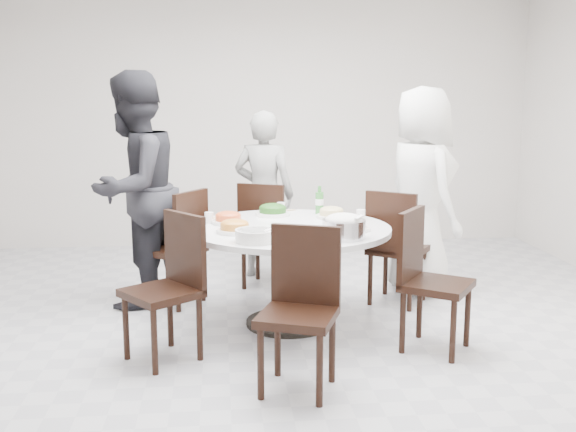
{
  "coord_description": "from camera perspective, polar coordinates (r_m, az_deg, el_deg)",
  "views": [
    {
      "loc": [
        -0.54,
        -4.63,
        1.71
      ],
      "look_at": [
        -0.04,
        0.24,
        0.82
      ],
      "focal_mm": 42.0,
      "sensor_mm": 36.0,
      "label": 1
    }
  ],
  "objects": [
    {
      "name": "floor",
      "position": [
        4.97,
        0.76,
        -9.84
      ],
      "size": [
        6.0,
        6.0,
        0.01
      ],
      "primitive_type": "cube",
      "color": "silver",
      "rests_on": "ground"
    },
    {
      "name": "wall_back",
      "position": [
        7.65,
        -1.81,
        8.0
      ],
      "size": [
        6.0,
        0.01,
        2.8
      ],
      "primitive_type": "cube",
      "color": "silver",
      "rests_on": "ground"
    },
    {
      "name": "dining_table",
      "position": [
        5.02,
        0.06,
        -5.1
      ],
      "size": [
        1.5,
        1.5,
        0.75
      ],
      "primitive_type": "cylinder",
      "color": "white",
      "rests_on": "floor"
    },
    {
      "name": "diner_left",
      "position": [
        5.56,
        -12.92,
        2.17
      ],
      "size": [
        1.06,
        1.15,
        1.89
      ],
      "primitive_type": "imported",
      "rotation": [
        0.0,
        0.0,
        4.24
      ],
      "color": "black",
      "rests_on": "floor"
    },
    {
      "name": "dish_tofu",
      "position": [
        4.73,
        -4.54,
        -1.01
      ],
      "size": [
        0.26,
        0.26,
        0.07
      ],
      "primitive_type": "cylinder",
      "color": "white",
      "rests_on": "dining_table"
    },
    {
      "name": "dish_orange",
      "position": [
        5.07,
        -5.09,
        -0.27
      ],
      "size": [
        0.25,
        0.25,
        0.07
      ],
      "primitive_type": "cylinder",
      "color": "white",
      "rests_on": "dining_table"
    },
    {
      "name": "diner_middle",
      "position": [
        6.28,
        -2.03,
        1.81
      ],
      "size": [
        0.66,
        0.54,
        1.56
      ],
      "primitive_type": "imported",
      "rotation": [
        0.0,
        0.0,
        2.8
      ],
      "color": "black",
      "rests_on": "floor"
    },
    {
      "name": "chopsticks",
      "position": [
        5.59,
        -0.56,
        0.49
      ],
      "size": [
        0.24,
        0.04,
        0.01
      ],
      "primitive_type": null,
      "color": "tan",
      "rests_on": "dining_table"
    },
    {
      "name": "dish_pale",
      "position": [
        5.28,
        3.7,
        0.17
      ],
      "size": [
        0.24,
        0.24,
        0.06
      ],
      "primitive_type": "cylinder",
      "color": "white",
      "rests_on": "dining_table"
    },
    {
      "name": "soup_bowl",
      "position": [
        4.43,
        -2.77,
        -1.68
      ],
      "size": [
        0.27,
        0.27,
        0.08
      ],
      "primitive_type": "cylinder",
      "color": "white",
      "rests_on": "dining_table"
    },
    {
      "name": "wall_front",
      "position": [
        1.74,
        12.21,
        -0.25
      ],
      "size": [
        6.0,
        0.01,
        2.8
      ],
      "primitive_type": "cube",
      "color": "silver",
      "rests_on": "ground"
    },
    {
      "name": "chair_n",
      "position": [
        6.01,
        -1.67,
        -1.55
      ],
      "size": [
        0.56,
        0.56,
        0.95
      ],
      "primitive_type": "cube",
      "rotation": [
        0.0,
        0.0,
        2.72
      ],
      "color": "black",
      "rests_on": "floor"
    },
    {
      "name": "chair_ne",
      "position": [
        5.6,
        9.3,
        -2.58
      ],
      "size": [
        0.59,
        0.59,
        0.95
      ],
      "primitive_type": "cube",
      "rotation": [
        0.0,
        0.0,
        2.53
      ],
      "color": "black",
      "rests_on": "floor"
    },
    {
      "name": "chair_sw",
      "position": [
        4.42,
        -10.67,
        -6.12
      ],
      "size": [
        0.59,
        0.59,
        0.95
      ],
      "primitive_type": "cube",
      "rotation": [
        0.0,
        0.0,
        5.37
      ],
      "color": "black",
      "rests_on": "floor"
    },
    {
      "name": "dish_greens",
      "position": [
        5.38,
        -1.3,
        0.42
      ],
      "size": [
        0.28,
        0.28,
        0.07
      ],
      "primitive_type": "cylinder",
      "color": "white",
      "rests_on": "dining_table"
    },
    {
      "name": "dish_redbrown",
      "position": [
        4.82,
        5.25,
        -0.78
      ],
      "size": [
        0.29,
        0.29,
        0.07
      ],
      "primitive_type": "cylinder",
      "color": "white",
      "rests_on": "dining_table"
    },
    {
      "name": "beverage_bottle",
      "position": [
        5.44,
        2.68,
        1.36
      ],
      "size": [
        0.07,
        0.07,
        0.23
      ],
      "primitive_type": "cylinder",
      "color": "#337F33",
      "rests_on": "dining_table"
    },
    {
      "name": "diner_right",
      "position": [
        5.89,
        11.17,
        2.09
      ],
      "size": [
        0.78,
        0.99,
        1.78
      ],
      "primitive_type": "imported",
      "rotation": [
        0.0,
        0.0,
        1.85
      ],
      "color": "white",
      "rests_on": "floor"
    },
    {
      "name": "rice_bowl",
      "position": [
        4.55,
        4.74,
        -1.09
      ],
      "size": [
        0.29,
        0.29,
        0.13
      ],
      "primitive_type": "cylinder",
      "color": "silver",
      "rests_on": "dining_table"
    },
    {
      "name": "chair_s",
      "position": [
        3.9,
        0.82,
        -8.17
      ],
      "size": [
        0.54,
        0.54,
        0.95
      ],
      "primitive_type": "cube",
      "rotation": [
        0.0,
        0.0,
        5.91
      ],
      "color": "black",
      "rests_on": "floor"
    },
    {
      "name": "chair_nw",
      "position": [
        5.58,
        -9.7,
        -2.62
      ],
      "size": [
        0.58,
        0.58,
        0.95
      ],
      "primitive_type": "cube",
      "rotation": [
        0.0,
        0.0,
        4.12
      ],
      "color": "black",
      "rests_on": "floor"
    },
    {
      "name": "tea_cups",
      "position": [
        5.51,
        -0.64,
        0.7
      ],
      "size": [
        0.07,
        0.07,
        0.08
      ],
      "primitive_type": "cylinder",
      "color": "white",
      "rests_on": "dining_table"
    },
    {
      "name": "chair_se",
      "position": [
        4.62,
        12.5,
        -5.46
      ],
      "size": [
        0.59,
        0.59,
        0.95
      ],
      "primitive_type": "cube",
      "rotation": [
        0.0,
        0.0,
        7.23
      ],
      "color": "black",
      "rests_on": "floor"
    }
  ]
}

